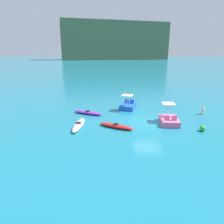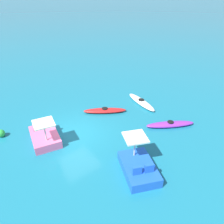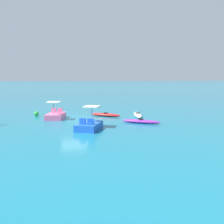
% 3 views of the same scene
% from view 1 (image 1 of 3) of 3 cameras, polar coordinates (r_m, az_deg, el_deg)
% --- Properties ---
extents(ground_plane, '(600.00, 600.00, 0.00)m').
position_cam_1_polar(ground_plane, '(18.33, 10.40, -2.96)').
color(ground_plane, '#19728C').
extents(headland_cliff, '(96.18, 51.16, 31.13)m').
position_cam_1_polar(headland_cliff, '(192.57, 0.21, 19.56)').
color(headland_cliff, '#4C6042').
rests_on(headland_cliff, ground_plane).
extents(kayak_red, '(2.96, 2.34, 0.37)m').
position_cam_1_polar(kayak_red, '(16.72, 1.17, -4.03)').
color(kayak_red, red).
rests_on(kayak_red, ground_plane).
extents(kayak_white, '(1.38, 3.47, 0.37)m').
position_cam_1_polar(kayak_white, '(17.21, -9.56, -3.66)').
color(kayak_white, white).
rests_on(kayak_white, ground_plane).
extents(kayak_purple, '(3.13, 2.24, 0.37)m').
position_cam_1_polar(kayak_purple, '(20.53, -6.91, -0.17)').
color(kayak_purple, purple).
rests_on(kayak_purple, ground_plane).
extents(pedal_boat_pink, '(1.96, 2.67, 1.68)m').
position_cam_1_polar(pedal_boat_pink, '(18.40, 16.05, -2.16)').
color(pedal_boat_pink, pink).
rests_on(pedal_boat_pink, ground_plane).
extents(pedal_boat_blue, '(2.37, 2.81, 1.68)m').
position_cam_1_polar(pedal_boat_blue, '(22.47, 4.70, 1.85)').
color(pedal_boat_blue, blue).
rests_on(pedal_boat_blue, ground_plane).
extents(buoy_green, '(0.48, 0.48, 0.48)m').
position_cam_1_polar(buoy_green, '(17.60, 24.58, -4.26)').
color(buoy_green, green).
rests_on(buoy_green, ground_plane).
extents(person_near_shore, '(0.44, 0.44, 0.88)m').
position_cam_1_polar(person_near_shore, '(22.39, 24.68, 0.41)').
color(person_near_shore, silver).
rests_on(person_near_shore, ground_plane).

